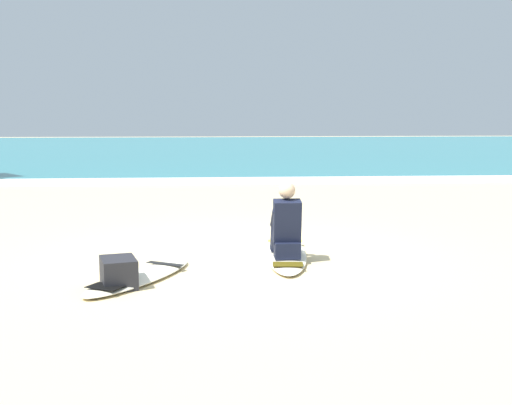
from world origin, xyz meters
name	(u,v)px	position (x,y,z in m)	size (l,w,h in m)	color
ground_plane	(238,257)	(0.00, 0.00, 0.00)	(80.00, 80.00, 0.00)	beige
sea	(217,150)	(0.00, 22.58, 0.05)	(80.00, 28.00, 0.10)	teal
breaking_foam	(224,181)	(0.00, 8.88, 0.06)	(80.00, 0.90, 0.11)	white
surfboard_main	(286,254)	(0.63, -0.02, 0.04)	(0.73, 2.43, 0.08)	#EFE5C6
surfer_seated	(286,228)	(0.59, -0.32, 0.44)	(0.37, 0.70, 0.95)	black
surfboard_spare_near	(139,277)	(-1.17, -1.13, 0.04)	(1.38, 1.93, 0.08)	#EFE5C6
beach_bag	(119,273)	(-1.36, -1.42, 0.16)	(0.36, 0.48, 0.32)	#232328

